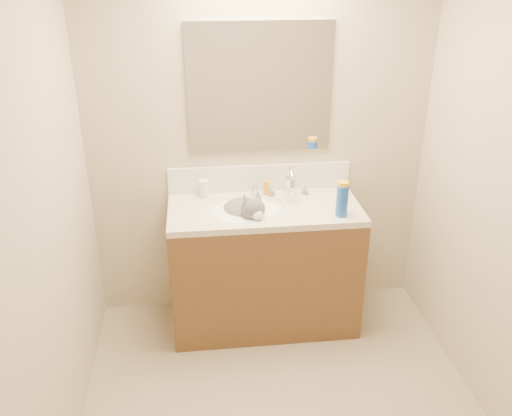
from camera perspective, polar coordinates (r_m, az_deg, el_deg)
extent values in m
cube|color=tan|center=(3.49, 0.36, 7.83)|extent=(2.20, 0.04, 2.50)
cube|color=tan|center=(2.40, -22.70, -2.55)|extent=(0.04, 2.50, 2.50)
cube|color=brown|center=(3.59, 0.87, -6.43)|extent=(1.20, 0.55, 0.82)
cube|color=beige|center=(3.38, 0.91, -0.21)|extent=(1.20, 0.55, 0.04)
ellipsoid|color=white|center=(3.36, -1.06, -1.29)|extent=(0.45, 0.36, 0.14)
cylinder|color=silver|center=(3.54, 3.43, 2.28)|extent=(0.04, 0.04, 0.11)
torus|color=silver|center=(3.46, 3.63, 2.73)|extent=(0.03, 0.20, 0.20)
cylinder|color=silver|center=(3.40, 3.86, 1.72)|extent=(0.03, 0.03, 0.06)
cone|color=silver|center=(3.53, 1.66, 1.83)|extent=(0.06, 0.06, 0.06)
cone|color=silver|center=(3.57, 5.17, 1.98)|extent=(0.06, 0.06, 0.06)
ellipsoid|color=#524F52|center=(3.39, -1.44, -0.73)|extent=(0.37, 0.39, 0.20)
ellipsoid|color=#524F52|center=(3.23, -0.31, -0.10)|extent=(0.18, 0.18, 0.14)
ellipsoid|color=#524F52|center=(3.30, -0.82, -0.32)|extent=(0.14, 0.14, 0.13)
cone|color=#524F52|center=(3.20, -1.13, 0.95)|extent=(0.09, 0.08, 0.09)
cone|color=#524F52|center=(3.24, 0.21, 1.24)|extent=(0.08, 0.09, 0.09)
ellipsoid|color=silver|center=(3.19, 0.20, -0.78)|extent=(0.08, 0.07, 0.06)
ellipsoid|color=silver|center=(3.30, -0.59, -1.37)|extent=(0.12, 0.10, 0.12)
sphere|color=pink|center=(3.17, 0.40, -0.94)|extent=(0.01, 0.01, 0.01)
cylinder|color=#524F52|center=(3.46, 0.56, -1.30)|extent=(0.16, 0.19, 0.04)
cube|color=silver|center=(3.58, 0.38, 3.18)|extent=(1.20, 0.02, 0.18)
cube|color=white|center=(3.40, 0.40, 12.45)|extent=(0.90, 0.02, 0.80)
cylinder|color=silver|center=(3.51, -5.50, 2.05)|extent=(0.08, 0.08, 0.11)
cylinder|color=orange|center=(3.51, -5.49, 1.86)|extent=(0.08, 0.08, 0.04)
cylinder|color=#B7B7BC|center=(3.53, -0.19, 1.82)|extent=(0.06, 0.06, 0.06)
cylinder|color=orange|center=(3.53, 1.09, 2.16)|extent=(0.05, 0.05, 0.10)
cube|color=silver|center=(3.46, 2.59, 0.81)|extent=(0.03, 0.13, 0.01)
cube|color=#67B1DB|center=(3.45, 2.59, 0.86)|extent=(0.02, 0.03, 0.02)
cylinder|color=#194BB5|center=(3.26, 9.05, 0.75)|extent=(0.07, 0.07, 0.19)
cylinder|color=gold|center=(3.22, 9.17, 2.41)|extent=(0.07, 0.07, 0.04)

